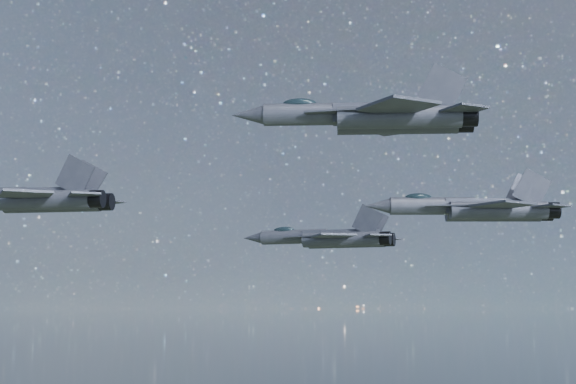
% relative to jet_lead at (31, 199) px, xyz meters
% --- Properties ---
extents(jet_lead, '(17.75, 12.33, 4.46)m').
position_rel_jet_lead_xyz_m(jet_lead, '(0.00, 0.00, 0.00)').
color(jet_lead, '#373A45').
extents(jet_left, '(17.39, 12.40, 4.44)m').
position_rel_jet_lead_xyz_m(jet_left, '(17.75, 28.84, -1.49)').
color(jet_left, '#373A45').
extents(jet_right, '(16.74, 11.37, 4.21)m').
position_rel_jet_lead_xyz_m(jet_right, '(30.68, -6.65, 3.41)').
color(jet_right, '#373A45').
extents(jet_slot, '(15.07, 10.11, 3.81)m').
position_rel_jet_lead_xyz_m(jet_slot, '(35.85, 5.04, -1.55)').
color(jet_slot, '#373A45').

